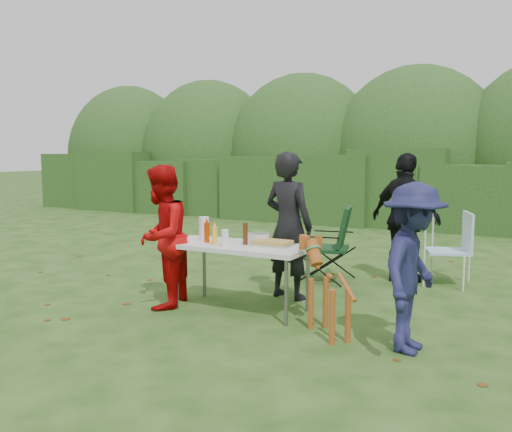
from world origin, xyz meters
The scene contains 20 objects.
ground centered at (0.00, 0.00, 0.00)m, with size 80.00×80.00×0.00m, color #1E4211.
hedge_row centered at (0.00, 8.00, 0.85)m, with size 22.00×1.40×1.70m, color #23471C.
shrub_backdrop centered at (0.00, 9.60, 1.60)m, with size 20.00×2.60×3.20m, color #3D6628.
folding_table centered at (0.10, 0.30, 0.69)m, with size 1.50×0.70×0.74m.
person_cook centered at (0.35, 1.01, 0.88)m, with size 0.64×0.42×1.76m, color black.
person_red_jacket centered at (-0.75, -0.01, 0.81)m, with size 0.78×0.61×1.61m, color #B20607.
person_black_puffy centered at (1.40, 2.45, 0.87)m, with size 1.02×0.43×1.75m, color black.
child centered at (2.05, -0.09, 0.75)m, with size 0.97×0.56×1.50m, color #1A1C46.
dog centered at (1.26, -0.05, 0.44)m, with size 0.93×0.37×0.88m, color #A14C1C, non-canonical shape.
camping_chair centered at (0.45, 1.99, 0.52)m, with size 0.65×0.65×1.04m, color #143A1C, non-canonical shape.
lawn_chair centered at (1.93, 2.60, 0.49)m, with size 0.58×0.58×0.98m, color #57B3E0, non-canonical shape.
food_tray centered at (0.43, 0.40, 0.75)m, with size 0.45×0.30×0.02m, color #B7B7BA.
focaccia_bread centered at (0.43, 0.40, 0.78)m, with size 0.40×0.26×0.04m, color #B99441.
mustard_bottle centered at (-0.15, 0.15, 0.84)m, with size 0.06×0.06×0.20m, color yellow.
ketchup_bottle centered at (-0.31, 0.24, 0.85)m, with size 0.06×0.06×0.22m, color #B52C00.
beer_bottle centered at (0.14, 0.31, 0.86)m, with size 0.06×0.06×0.24m, color #47230F.
paper_towel_roll centered at (-0.47, 0.42, 0.87)m, with size 0.12×0.12×0.26m, color white.
cup_stack centered at (0.00, 0.11, 0.83)m, with size 0.08×0.08×0.18m, color white.
pasta_bowl centered at (0.19, 0.54, 0.79)m, with size 0.26×0.26×0.10m, color silver.
plate_stack centered at (-0.53, 0.22, 0.77)m, with size 0.24×0.24×0.05m, color white.
Camera 1 is at (3.02, -4.82, 1.75)m, focal length 38.00 mm.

